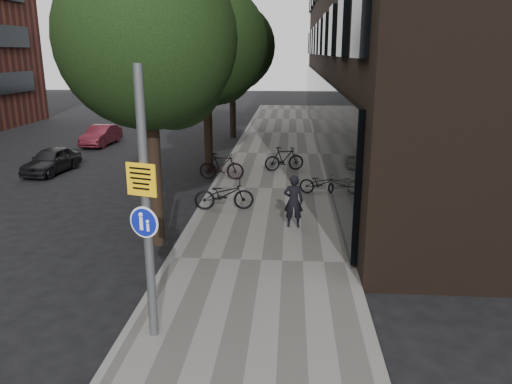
# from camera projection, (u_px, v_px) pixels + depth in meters

# --- Properties ---
(ground) EXTENTS (120.00, 120.00, 0.00)m
(ground) POSITION_uv_depth(u_px,v_px,m) (236.00, 340.00, 8.94)
(ground) COLOR black
(ground) RESTS_ON ground
(sidewalk) EXTENTS (4.50, 60.00, 0.12)m
(sidewalk) POSITION_uv_depth(u_px,v_px,m) (272.00, 190.00, 18.51)
(sidewalk) COLOR slate
(sidewalk) RESTS_ON ground
(curb_edge) EXTENTS (0.15, 60.00, 0.13)m
(curb_edge) POSITION_uv_depth(u_px,v_px,m) (212.00, 188.00, 18.66)
(curb_edge) COLOR slate
(curb_edge) RESTS_ON ground
(street_tree_near) EXTENTS (4.40, 4.40, 7.50)m
(street_tree_near) POSITION_uv_depth(u_px,v_px,m) (152.00, 47.00, 12.19)
(street_tree_near) COLOR black
(street_tree_near) RESTS_ON ground
(street_tree_mid) EXTENTS (5.00, 5.00, 7.80)m
(street_tree_mid) POSITION_uv_depth(u_px,v_px,m) (208.00, 49.00, 20.35)
(street_tree_mid) COLOR black
(street_tree_mid) RESTS_ON ground
(street_tree_far) EXTENTS (5.00, 5.00, 7.80)m
(street_tree_far) POSITION_uv_depth(u_px,v_px,m) (234.00, 50.00, 28.99)
(street_tree_far) COLOR black
(street_tree_far) RESTS_ON ground
(signpost) EXTENTS (0.53, 0.19, 4.70)m
(signpost) POSITION_uv_depth(u_px,v_px,m) (146.00, 207.00, 8.28)
(signpost) COLOR #595B5E
(signpost) RESTS_ON sidewalk
(pedestrian) EXTENTS (0.56, 0.37, 1.53)m
(pedestrian) POSITION_uv_depth(u_px,v_px,m) (293.00, 201.00, 14.21)
(pedestrian) COLOR black
(pedestrian) RESTS_ON sidewalk
(parked_bike_facade_near) EXTENTS (1.63, 0.89, 0.81)m
(parked_bike_facade_near) POSITION_uv_depth(u_px,v_px,m) (321.00, 183.00, 17.56)
(parked_bike_facade_near) COLOR black
(parked_bike_facade_near) RESTS_ON sidewalk
(parked_bike_facade_far) EXTENTS (1.77, 0.94, 1.02)m
(parked_bike_facade_far) POSITION_uv_depth(u_px,v_px,m) (284.00, 159.00, 21.08)
(parked_bike_facade_far) COLOR black
(parked_bike_facade_far) RESTS_ON sidewalk
(parked_bike_curb_near) EXTENTS (1.95, 0.89, 0.99)m
(parked_bike_curb_near) POSITION_uv_depth(u_px,v_px,m) (224.00, 194.00, 15.87)
(parked_bike_curb_near) COLOR black
(parked_bike_curb_near) RESTS_ON sidewalk
(parked_bike_curb_far) EXTENTS (1.79, 0.56, 1.07)m
(parked_bike_curb_far) POSITION_uv_depth(u_px,v_px,m) (222.00, 166.00, 19.62)
(parked_bike_curb_far) COLOR black
(parked_bike_curb_far) RESTS_ON sidewalk
(parked_car_near) EXTENTS (1.64, 3.31, 1.09)m
(parked_car_near) POSITION_uv_depth(u_px,v_px,m) (51.00, 160.00, 21.21)
(parked_car_near) COLOR black
(parked_car_near) RESTS_ON ground
(parked_car_mid) EXTENTS (1.37, 3.39, 1.09)m
(parked_car_mid) POSITION_uv_depth(u_px,v_px,m) (101.00, 135.00, 27.54)
(parked_car_mid) COLOR maroon
(parked_car_mid) RESTS_ON ground
(parked_car_far) EXTENTS (1.77, 4.01, 1.15)m
(parked_car_far) POSITION_uv_depth(u_px,v_px,m) (173.00, 114.00, 36.93)
(parked_car_far) COLOR black
(parked_car_far) RESTS_ON ground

